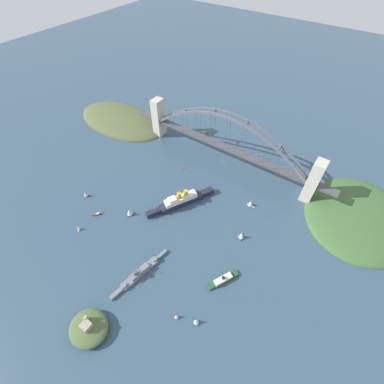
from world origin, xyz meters
name	(u,v)px	position (x,y,z in m)	size (l,w,h in m)	color
ground_plane	(224,162)	(0.00, 0.00, 0.00)	(1400.00, 1400.00, 0.00)	#334C60
harbor_arch_bridge	(226,144)	(0.00, 0.00, 30.74)	(293.98, 16.76, 75.21)	beige
headland_west_shore	(360,217)	(-178.99, -7.05, 0.00)	(119.19, 134.17, 20.06)	#3D6033
headland_east_shore	(123,121)	(190.78, 7.92, 0.00)	(161.40, 90.00, 23.55)	#515B38
ocean_liner	(181,201)	(3.67, 96.34, 6.02)	(46.97, 81.45, 20.63)	#1E2333
naval_cruiser	(139,273)	(-16.60, 192.59, 2.79)	(14.54, 69.17, 16.64)	slate
harbor_ferry_steamer	(223,280)	(-87.40, 150.70, 2.34)	(19.64, 32.53, 7.77)	#23512D
fort_island_mid_harbor	(89,328)	(-16.14, 254.54, 5.29)	(34.30, 31.65, 15.73)	#4C6038
seaplane_taxiing_near_bridge	(204,133)	(60.41, -39.31, 2.24)	(8.15, 7.99, 5.12)	#B7B7B2
seaplane_second_in_formation	(271,167)	(-59.61, -25.48, 2.25)	(9.04, 7.52, 5.12)	#B7B7B2
small_boat_0	(176,317)	(-71.00, 203.90, 3.02)	(6.21, 3.96, 6.40)	#B2231E
small_boat_1	(196,321)	(-87.63, 197.36, 3.62)	(8.22, 5.31, 7.81)	#234C8C
small_boat_2	(78,228)	(75.04, 192.34, 3.32)	(5.00, 5.43, 7.05)	gold
small_boat_3	(241,235)	(-78.61, 97.48, 4.89)	(7.03, 10.20, 10.40)	brown
small_boat_4	(129,212)	(42.96, 144.33, 4.91)	(7.61, 10.46, 10.57)	#2D6B3D
small_boat_5	(86,194)	(107.76, 154.64, 4.28)	(6.86, 6.86, 9.17)	#B2231E
small_boat_6	(250,203)	(-66.10, 50.81, 4.17)	(9.99, 5.78, 9.00)	gold
small_boat_7	(97,214)	(74.52, 166.24, 0.89)	(9.35, 11.08, 2.44)	#B2231E
channel_marker_buoy	(183,168)	(39.25, 43.71, 1.12)	(2.20, 2.20, 2.75)	red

